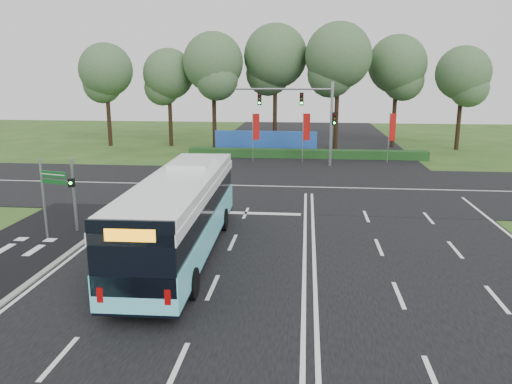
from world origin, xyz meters
The scene contains 15 objects.
ground centered at (0.00, 0.00, 0.00)m, with size 120.00×120.00×0.00m, color #294B19.
road_main centered at (0.00, 0.00, 0.02)m, with size 20.00×120.00×0.04m, color black.
road_cross centered at (0.00, 12.00, 0.03)m, with size 120.00×14.00×0.05m, color black.
bike_path centered at (-12.50, -3.00, 0.03)m, with size 5.00×18.00×0.06m, color black.
kerb_strip centered at (-10.10, -3.00, 0.06)m, with size 0.25×18.00×0.12m, color gray.
city_bus centered at (-5.20, -1.85, 1.88)m, with size 3.07×13.04×3.73m.
pedestrian_signal centered at (-11.20, 0.89, 2.01)m, with size 0.32×0.43×3.67m.
street_sign centered at (-11.81, -0.31, 2.42)m, with size 1.44×0.49×3.82m.
banner_flag_left centered at (-4.55, 22.37, 2.83)m, with size 0.61×0.25×4.32m.
banner_flag_mid centered at (-0.11, 22.29, 2.86)m, with size 0.64×0.19×4.37m.
banner_flag_right centered at (7.30, 22.68, 2.87)m, with size 0.62×0.27×4.39m.
traffic_light_gantry centered at (0.21, 20.50, 4.66)m, with size 8.41×0.28×7.00m.
hedge centered at (0.00, 24.50, 0.40)m, with size 22.00×1.20×0.80m, color #163D17.
blue_hoarding centered at (-4.00, 27.00, 1.10)m, with size 10.00×0.30×2.20m, color #1F4CA8.
eucalyptus_row centered at (-2.67, 31.15, 8.65)m, with size 42.26×9.37×12.77m.
Camera 1 is at (-0.05, -21.56, 7.56)m, focal length 35.00 mm.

